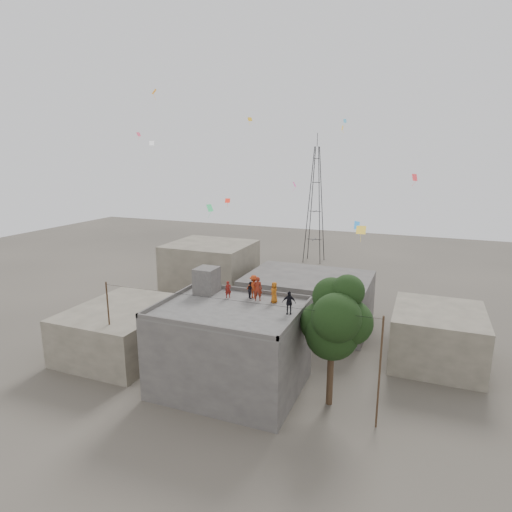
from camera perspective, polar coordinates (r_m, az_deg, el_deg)
The scene contains 18 objects.
ground at distance 33.00m, azimuth -3.37°, elevation -16.97°, with size 140.00×140.00×0.00m, color #3F3C34.
main_building at distance 31.58m, azimuth -3.45°, elevation -12.18°, with size 10.00×8.00×6.10m.
parapet at distance 30.35m, azimuth -3.53°, elevation -6.71°, with size 10.00×8.00×0.30m.
stair_head_box at distance 33.68m, azimuth -6.59°, elevation -3.23°, with size 1.60×1.80×2.00m, color #484643.
neighbor_west at distance 39.06m, azimuth -17.08°, elevation -9.33°, with size 8.00×10.00×4.00m, color #625B4D.
neighbor_north at distance 43.41m, azimuth 6.93°, elevation -5.83°, with size 12.00×9.00×5.00m, color #484643.
neighbor_northwest at distance 49.11m, azimuth -6.06°, elevation -2.33°, with size 9.00×8.00×7.00m, color #625B4D.
neighbor_east at distance 38.56m, azimuth 23.02°, elevation -9.80°, with size 7.00×8.00×4.40m, color #625B4D.
tree at distance 28.78m, azimuth 10.53°, elevation -8.37°, with size 4.90×4.60×9.10m.
utility_line at distance 30.04m, azimuth -3.62°, elevation -11.94°, with size 20.12×0.62×7.40m.
transmission_tower at distance 68.16m, azimuth 7.91°, elevation 6.74°, with size 2.97×2.97×20.01m.
person_red_adult at distance 31.69m, azimuth 0.23°, elevation -4.37°, with size 0.66×0.43×1.81m, color maroon.
person_orange_child at distance 31.31m, azimuth 2.45°, elevation -4.86°, with size 0.76×0.49×1.55m, color #A65312.
person_dark_child at distance 32.34m, azimuth -0.70°, elevation -4.52°, with size 0.62×0.48×1.27m, color black.
person_dark_adult at distance 29.17m, azimuth 4.41°, elevation -6.22°, with size 0.93×0.39×1.59m, color black.
person_orange_adult at distance 32.23m, azimuth -0.29°, elevation -4.10°, with size 1.15×0.66×1.78m, color #A83513.
person_red_child at distance 32.37m, azimuth -3.73°, elevation -4.50°, with size 0.48×0.31×1.30m, color maroon.
kites at distance 33.42m, azimuth 2.62°, elevation 11.14°, with size 23.43×14.87×9.26m.
Camera 1 is at (12.32, -25.75, 16.56)m, focal length 30.00 mm.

